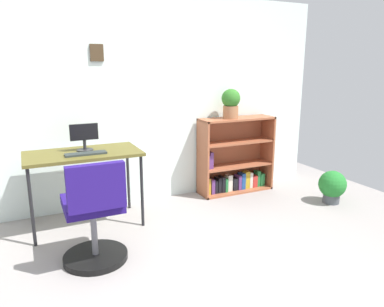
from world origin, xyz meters
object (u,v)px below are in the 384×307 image
office_chair (95,219)px  desk (83,158)px  monitor (84,137)px  bookshelf_low (233,160)px  potted_plant_on_shelf (231,103)px  potted_plant_floor (332,186)px  keyboard (86,154)px

office_chair → desk: bearing=85.9°
monitor → bookshelf_low: 1.91m
desk → potted_plant_on_shelf: 1.84m
desk → monitor: monitor is taller
potted_plant_floor → keyboard: bearing=169.7°
bookshelf_low → potted_plant_floor: (0.81, -0.87, -0.19)m
desk → potted_plant_floor: bearing=-12.5°
bookshelf_low → potted_plant_floor: 1.20m
potted_plant_on_shelf → desk: bearing=-173.0°
keyboard → potted_plant_on_shelf: size_ratio=1.07×
keyboard → bookshelf_low: 1.93m
office_chair → bookshelf_low: size_ratio=0.92×
monitor → potted_plant_floor: monitor is taller
monitor → potted_plant_floor: bearing=-13.8°
keyboard → potted_plant_floor: keyboard is taller
monitor → desk: bearing=-120.4°
keyboard → office_chair: office_chair is taller
office_chair → bookshelf_low: bearing=28.7°
keyboard → potted_plant_floor: 2.76m
bookshelf_low → monitor: bearing=-173.2°
monitor → potted_plant_on_shelf: size_ratio=0.75×
potted_plant_on_shelf → bookshelf_low: bearing=30.4°
desk → keyboard: 0.13m
office_chair → keyboard: bearing=84.3°
desk → office_chair: 0.84m
desk → bookshelf_low: size_ratio=1.12×
keyboard → bookshelf_low: (1.86, 0.39, -0.36)m
desk → bookshelf_low: 1.91m
keyboard → monitor: bearing=83.0°
office_chair → potted_plant_floor: bearing=3.9°
monitor → keyboard: 0.21m
keyboard → potted_plant_floor: (2.66, -0.48, -0.55)m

